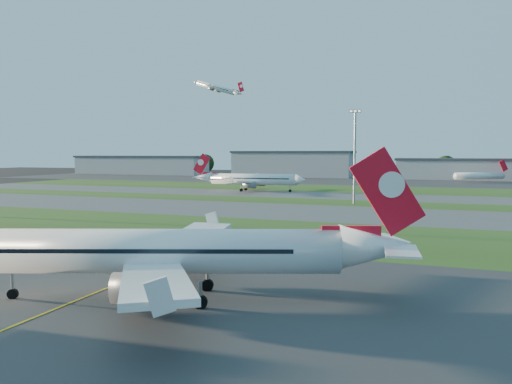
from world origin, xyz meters
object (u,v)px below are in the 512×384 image
at_px(mini_jet_near, 480,176).
at_px(light_mast_centre, 355,150).
at_px(airliner_parked, 167,252).
at_px(airliner_taxiing, 252,179).

height_order(mini_jet_near, light_mast_centre, light_mast_centre).
bearing_deg(light_mast_centre, mini_jet_near, 71.90).
xyz_separation_m(airliner_parked, airliner_taxiing, (-40.35, 129.52, -0.23)).
bearing_deg(airliner_taxiing, mini_jet_near, -136.96).
relative_size(airliner_parked, light_mast_centre, 1.55).
xyz_separation_m(airliner_parked, mini_jet_near, (42.02, 218.73, -1.30)).
bearing_deg(airliner_parked, airliner_taxiing, 87.44).
bearing_deg(mini_jet_near, airliner_taxiing, -165.49).
bearing_deg(light_mast_centre, airliner_parked, -91.27).
height_order(airliner_taxiing, mini_jet_near, airliner_taxiing).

